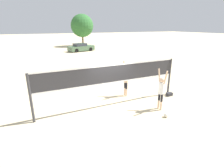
{
  "coord_description": "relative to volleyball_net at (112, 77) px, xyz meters",
  "views": [
    {
      "loc": [
        -3.93,
        -8.27,
        4.41
      ],
      "look_at": [
        0.0,
        0.0,
        1.33
      ],
      "focal_mm": 28.0,
      "sensor_mm": 36.0,
      "label": 1
    }
  ],
  "objects": [
    {
      "name": "tree_left_cluster",
      "position": [
        7.37,
        30.76,
        2.64
      ],
      "size": [
        4.88,
        4.88,
        6.81
      ],
      "color": "brown",
      "rests_on": "ground_plane"
    },
    {
      "name": "ground_plane",
      "position": [
        0.0,
        0.0,
        -1.72
      ],
      "size": [
        200.0,
        200.0,
        0.0
      ],
      "primitive_type": "plane",
      "color": "beige"
    },
    {
      "name": "player_spiker",
      "position": [
        2.2,
        -1.51,
        -0.53
      ],
      "size": [
        0.28,
        0.72,
        2.25
      ],
      "rotation": [
        0.0,
        0.0,
        1.57
      ],
      "color": "beige",
      "rests_on": "ground_plane"
    },
    {
      "name": "volleyball_net",
      "position": [
        0.0,
        0.0,
        0.0
      ],
      "size": [
        8.41,
        0.12,
        2.42
      ],
      "color": "#38383D",
      "rests_on": "ground_plane"
    },
    {
      "name": "parked_car_near",
      "position": [
        4.66,
        22.81,
        -1.08
      ],
      "size": [
        4.86,
        2.86,
        1.4
      ],
      "rotation": [
        0.0,
        0.0,
        0.24
      ],
      "color": "#4C6B4C",
      "rests_on": "ground_plane"
    },
    {
      "name": "gear_bag",
      "position": [
        4.07,
        -0.24,
        -1.62
      ],
      "size": [
        0.39,
        0.26,
        0.22
      ],
      "color": "#2D2D33",
      "rests_on": "ground_plane"
    },
    {
      "name": "volleyball",
      "position": [
        1.9,
        -2.36,
        -1.62
      ],
      "size": [
        0.22,
        0.22,
        0.22
      ],
      "color": "silver",
      "rests_on": "ground_plane"
    },
    {
      "name": "player_blocker",
      "position": [
        1.47,
        1.02,
        -0.52
      ],
      "size": [
        0.28,
        0.72,
        2.28
      ],
      "rotation": [
        0.0,
        0.0,
        -1.57
      ],
      "color": "beige",
      "rests_on": "ground_plane"
    }
  ]
}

